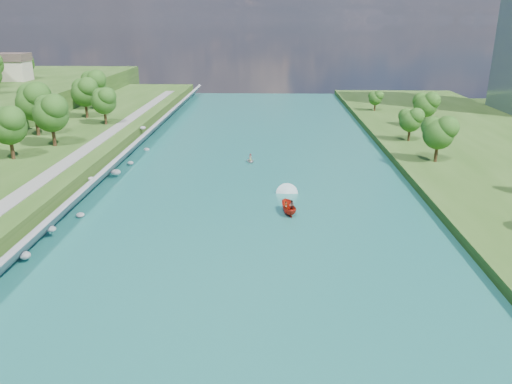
{
  "coord_description": "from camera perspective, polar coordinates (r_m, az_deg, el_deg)",
  "views": [
    {
      "loc": [
        3.33,
        -56.04,
        27.08
      ],
      "look_at": [
        1.04,
        15.17,
        2.5
      ],
      "focal_mm": 35.0,
      "sensor_mm": 36.0,
      "label": 1
    }
  ],
  "objects": [
    {
      "name": "river_water",
      "position": [
        80.77,
        -0.63,
        -0.52
      ],
      "size": [
        55.0,
        240.0,
        0.1
      ],
      "primitive_type": "cube",
      "color": "#17595A",
      "rests_on": "ground"
    },
    {
      "name": "raft",
      "position": [
        100.33,
        -0.65,
        3.66
      ],
      "size": [
        2.55,
        3.1,
        1.7
      ],
      "rotation": [
        0.0,
        0.0,
        0.26
      ],
      "color": "gray",
      "rests_on": "river_water"
    },
    {
      "name": "riverside_path",
      "position": [
        87.29,
        -22.49,
        1.91
      ],
      "size": [
        3.0,
        200.0,
        0.1
      ],
      "primitive_type": "cube",
      "color": "gray",
      "rests_on": "berm_west"
    },
    {
      "name": "ground",
      "position": [
        62.33,
        -1.41,
        -6.73
      ],
      "size": [
        260.0,
        260.0,
        0.0
      ],
      "primitive_type": "plane",
      "color": "#2D5119",
      "rests_on": "ground"
    },
    {
      "name": "riprap_bank",
      "position": [
        84.74,
        -18.39,
        0.67
      ],
      "size": [
        4.35,
        236.0,
        4.05
      ],
      "color": "slate",
      "rests_on": "ground"
    },
    {
      "name": "motorboat",
      "position": [
        74.58,
        3.72,
        -1.57
      ],
      "size": [
        3.6,
        19.26,
        2.0
      ],
      "rotation": [
        0.0,
        0.0,
        3.33
      ],
      "color": "#B41E0E",
      "rests_on": "river_water"
    },
    {
      "name": "trees_east",
      "position": [
        87.62,
        25.91,
        3.53
      ],
      "size": [
        15.77,
        138.32,
        11.83
      ],
      "color": "#224311",
      "rests_on": "berm_east"
    }
  ]
}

